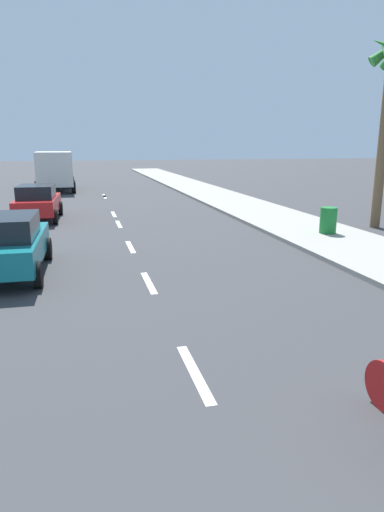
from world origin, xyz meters
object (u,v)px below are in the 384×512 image
Objects in this scene: parked_car_teal at (7,243)px; trash_bin_far at (328,220)px; delivery_truck at (55,170)px; parked_car_red at (38,201)px.

trash_bin_far is (10.63, 2.41, -0.22)m from parked_car_teal.
delivery_truck is 22.33m from trash_bin_far.
parked_car_red is 12.44m from trash_bin_far.
parked_car_teal is 1.02× the size of parked_car_red.
parked_car_teal and parked_car_red have the same top height.
delivery_truck is at bearing 90.73° from parked_car_teal.
parked_car_red is (0.03, 8.91, -0.00)m from parked_car_teal.
delivery_truck is (0.19, 22.12, 0.67)m from parked_car_teal.
parked_car_teal reaches higher than trash_bin_far.
delivery_truck is at bearing 91.67° from parked_car_red.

